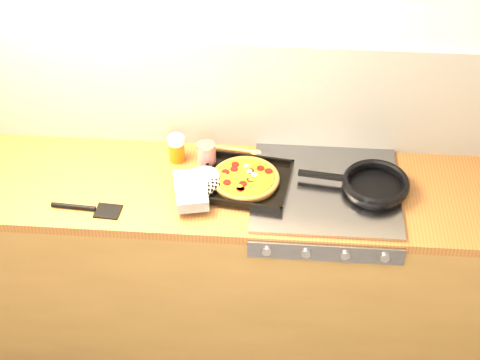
# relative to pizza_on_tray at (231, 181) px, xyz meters

# --- Properties ---
(room_shell) EXTENTS (3.20, 3.20, 3.20)m
(room_shell) POSITION_rel_pizza_on_tray_xyz_m (-0.06, 0.31, 0.21)
(room_shell) COLOR white
(room_shell) RESTS_ON ground
(counter_run) EXTENTS (3.20, 0.62, 0.90)m
(counter_run) POSITION_rel_pizza_on_tray_xyz_m (-0.06, 0.02, -0.49)
(counter_run) COLOR olive
(counter_run) RESTS_ON ground
(stovetop) EXTENTS (0.60, 0.56, 0.02)m
(stovetop) POSITION_rel_pizza_on_tray_xyz_m (0.39, 0.02, -0.04)
(stovetop) COLOR gray
(stovetop) RESTS_ON counter_run
(pizza_on_tray) EXTENTS (0.49, 0.40, 0.06)m
(pizza_on_tray) POSITION_rel_pizza_on_tray_xyz_m (0.00, 0.00, 0.00)
(pizza_on_tray) COLOR black
(pizza_on_tray) RESTS_ON stovetop
(frying_pan) EXTENTS (0.47, 0.30, 0.04)m
(frying_pan) POSITION_rel_pizza_on_tray_xyz_m (0.58, 0.03, -0.00)
(frying_pan) COLOR black
(frying_pan) RESTS_ON stovetop
(tomato_can) EXTENTS (0.09, 0.09, 0.11)m
(tomato_can) POSITION_rel_pizza_on_tray_xyz_m (-0.11, 0.14, 0.02)
(tomato_can) COLOR #AB0D1D
(tomato_can) RESTS_ON counter_run
(juice_glass) EXTENTS (0.08, 0.08, 0.12)m
(juice_glass) POSITION_rel_pizza_on_tray_xyz_m (-0.25, 0.17, 0.02)
(juice_glass) COLOR #DB630C
(juice_glass) RESTS_ON counter_run
(wooden_spoon) EXTENTS (0.30, 0.07, 0.02)m
(wooden_spoon) POSITION_rel_pizza_on_tray_xyz_m (0.00, 0.25, -0.03)
(wooden_spoon) COLOR #B3864B
(wooden_spoon) RESTS_ON counter_run
(black_spatula) EXTENTS (0.28, 0.09, 0.02)m
(black_spatula) POSITION_rel_pizza_on_tray_xyz_m (-0.55, -0.17, -0.03)
(black_spatula) COLOR black
(black_spatula) RESTS_ON counter_run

